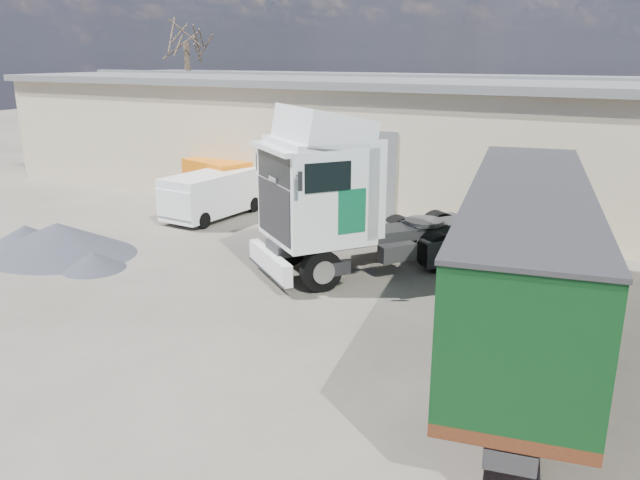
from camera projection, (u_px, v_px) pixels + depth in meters
The scene contains 8 objects.
ground at pixel (238, 324), 15.10m from camera, with size 120.00×120.00×0.00m, color #2B2923.
warehouse at pixel (328, 131), 30.55m from camera, with size 30.60×12.60×5.42m.
bare_tree at pixel (185, 26), 37.92m from camera, with size 4.00×4.00×9.60m.
tractor_unit at pixel (346, 204), 18.26m from camera, with size 6.59×7.45×4.95m.
box_trailer at pixel (525, 250), 13.36m from camera, with size 4.33×11.37×3.70m.
panel_van at pixel (210, 195), 24.69m from camera, with size 2.06×4.50×1.80m.
orange_skip at pixel (220, 186), 26.77m from camera, with size 3.61×2.81×1.98m.
gravel_heap at pixel (57, 239), 20.33m from camera, with size 6.82×6.29×1.06m.
Camera 1 is at (8.39, -11.24, 6.28)m, focal length 35.00 mm.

